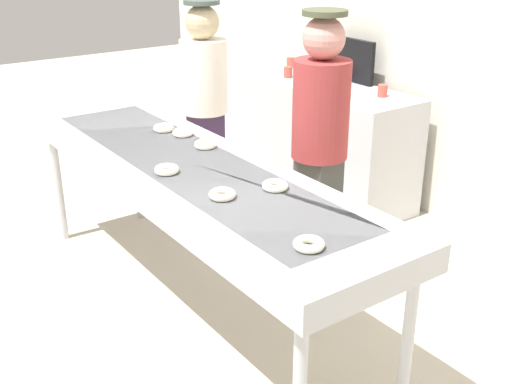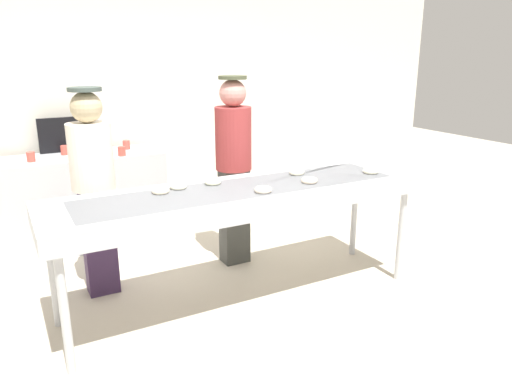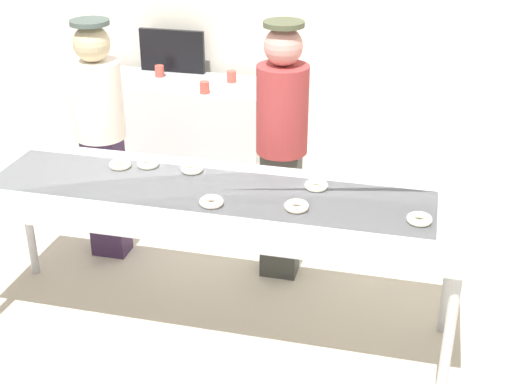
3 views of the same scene
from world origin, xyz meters
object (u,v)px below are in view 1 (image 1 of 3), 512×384
fryer_conveyor (189,174)px  sugar_donut_4 (205,144)px  paper_cup_3 (288,72)px  menu_display (349,59)px  paper_cup_4 (340,93)px  paper_cup_0 (291,63)px  sugar_donut_2 (275,186)px  worker_baker (205,103)px  sugar_donut_3 (309,244)px  paper_cup_1 (329,76)px  prep_counter (323,139)px  sugar_donut_6 (222,194)px  sugar_donut_5 (164,128)px  sugar_donut_1 (167,170)px  paper_cup_2 (383,91)px  sugar_donut_0 (183,133)px  worker_assistant (320,144)px

fryer_conveyor → sugar_donut_4: sugar_donut_4 is taller
paper_cup_3 → menu_display: bearing=41.7°
fryer_conveyor → paper_cup_4: size_ratio=31.89×
paper_cup_0 → paper_cup_4: bearing=-20.4°
sugar_donut_2 → worker_baker: worker_baker is taller
paper_cup_3 → paper_cup_4: 0.81m
sugar_donut_4 → worker_baker: 0.93m
worker_baker → sugar_donut_3: bearing=168.8°
paper_cup_1 → menu_display: 0.21m
paper_cup_0 → menu_display: size_ratio=0.17×
prep_counter → paper_cup_0: 0.87m
sugar_donut_4 → sugar_donut_2: bearing=-3.8°
paper_cup_1 → sugar_donut_4: bearing=-63.7°
sugar_donut_6 → paper_cup_0: paper_cup_0 is taller
sugar_donut_5 → paper_cup_4: bearing=87.3°
sugar_donut_4 → menu_display: bearing=112.8°
fryer_conveyor → sugar_donut_1: sugar_donut_1 is taller
paper_cup_0 → menu_display: bearing=5.5°
sugar_donut_6 → worker_baker: bearing=151.5°
sugar_donut_2 → menu_display: bearing=128.5°
paper_cup_1 → sugar_donut_2: bearing=-48.0°
paper_cup_2 → menu_display: bearing=163.6°
prep_counter → sugar_donut_4: bearing=-64.1°
fryer_conveyor → paper_cup_3: bearing=127.3°
prep_counter → paper_cup_0: (-0.68, 0.18, 0.51)m
sugar_donut_4 → prep_counter: bearing=115.9°
prep_counter → sugar_donut_5: bearing=-77.9°
worker_baker → sugar_donut_2: bearing=170.3°
sugar_donut_6 → paper_cup_0: (-2.13, 2.10, 0.03)m
sugar_donut_1 → paper_cup_4: bearing=108.6°
sugar_donut_0 → worker_assistant: (0.69, 0.49, 0.02)m
menu_display → sugar_donut_1: bearing=-65.6°
worker_assistant → paper_cup_0: worker_assistant is taller
prep_counter → paper_cup_4: size_ratio=18.54×
sugar_donut_3 → prep_counter: 2.86m
sugar_donut_6 → paper_cup_3: 2.59m
paper_cup_0 → fryer_conveyor: bearing=-51.0°
sugar_donut_2 → sugar_donut_6: 0.27m
sugar_donut_3 → prep_counter: sugar_donut_3 is taller
paper_cup_1 → paper_cup_4: 0.58m
sugar_donut_3 → worker_baker: bearing=159.3°
worker_baker → menu_display: worker_baker is taller
sugar_donut_1 → sugar_donut_4: bearing=121.8°
worker_baker → paper_cup_0: size_ratio=18.22×
sugar_donut_0 → sugar_donut_3: bearing=-11.4°
sugar_donut_3 → menu_display: menu_display is taller
worker_baker → sugar_donut_4: bearing=158.3°
sugar_donut_3 → sugar_donut_5: (-1.72, 0.27, 0.00)m
sugar_donut_5 → paper_cup_3: bearing=115.0°
worker_baker → menu_display: size_ratio=3.04×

